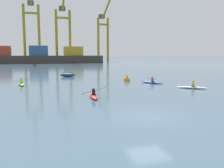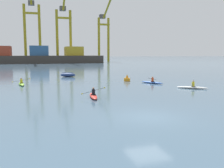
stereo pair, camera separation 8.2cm
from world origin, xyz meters
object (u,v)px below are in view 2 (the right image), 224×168
gantry_crane_east_mid (64,27)px  capsized_dinghy (68,75)px  gantry_crane_west_mid (32,23)px  container_barge (39,57)px  channel_buoy (127,79)px  kayak_white (192,87)px  kayak_blue (152,82)px  gantry_crane_east (104,31)px  kayak_lime (21,84)px  kayak_red (93,95)px

gantry_crane_east_mid → capsized_dinghy: bearing=-96.0°
gantry_crane_east_mid → gantry_crane_west_mid: bearing=166.9°
container_barge → gantry_crane_west_mid: (-2.50, 9.14, 15.41)m
channel_buoy → capsized_dinghy: bearing=128.2°
capsized_dinghy → kayak_white: bearing=-58.2°
gantry_crane_west_mid → capsized_dinghy: size_ratio=12.93×
gantry_crane_west_mid → kayak_blue: size_ratio=11.18×
capsized_dinghy → kayak_blue: kayak_blue is taller
gantry_crane_east → capsized_dinghy: bearing=-109.7°
kayak_lime → kayak_blue: size_ratio=1.06×
kayak_red → kayak_blue: same height
channel_buoy → kayak_white: 10.45m
gantry_crane_east → kayak_blue: gantry_crane_east is taller
gantry_crane_west_mid → kayak_lime: bearing=-90.6°
capsized_dinghy → kayak_lime: size_ratio=0.82×
kayak_lime → kayak_red: bearing=-59.7°
gantry_crane_west_mid → channel_buoy: (13.55, -87.15, -17.66)m
container_barge → kayak_white: bearing=-80.0°
kayak_red → kayak_lime: bearing=120.3°
gantry_crane_west_mid → capsized_dinghy: (6.19, -77.78, -17.67)m
capsized_dinghy → gantry_crane_east_mid: bearing=84.0°
channel_buoy → kayak_lime: 14.45m
gantry_crane_east_mid → kayak_lime: 86.92m
gantry_crane_west_mid → kayak_white: bearing=-79.5°
kayak_blue → gantry_crane_west_mid: bearing=99.9°
kayak_lime → kayak_blue: 17.01m
kayak_white → gantry_crane_east_mid: bearing=92.4°
channel_buoy → kayak_red: bearing=-123.5°
gantry_crane_west_mid → gantry_crane_east_mid: bearing=-13.1°
gantry_crane_west_mid → gantry_crane_east_mid: (14.00, -3.25, -1.58)m
kayak_white → kayak_blue: kayak_white is taller
gantry_crane_east_mid → channel_buoy: 85.43m
container_barge → kayak_red: (3.34, -89.68, -2.44)m
capsized_dinghy → kayak_red: 21.05m
gantry_crane_west_mid → kayak_red: size_ratio=10.58×
gantry_crane_west_mid → channel_buoy: bearing=-81.2°
kayak_lime → gantry_crane_east_mid: bearing=80.0°
kayak_white → kayak_red: bearing=-169.8°
container_barge → kayak_blue: (13.27, -81.58, -2.44)m
gantry_crane_east → kayak_white: gantry_crane_east is taller
gantry_crane_east_mid → gantry_crane_east: (20.81, 5.42, -1.01)m
kayak_lime → kayak_red: 13.33m
capsized_dinghy → kayak_red: bearing=-91.0°
gantry_crane_east → kayak_blue: 96.05m
container_barge → kayak_blue: container_barge is taller
kayak_red → gantry_crane_east: bearing=74.0°
gantry_crane_west_mid → capsized_dinghy: 80.00m
capsized_dinghy → channel_buoy: (7.36, -9.37, 0.01)m
capsized_dinghy → kayak_white: size_ratio=0.94×
gantry_crane_east → gantry_crane_east_mid: bearing=-165.4°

